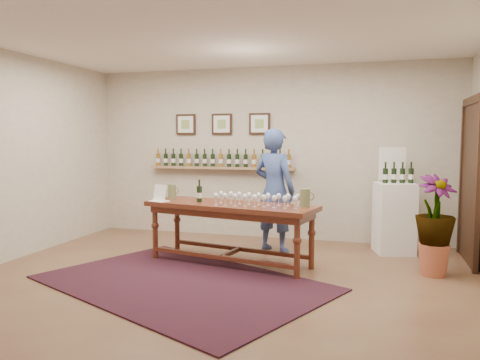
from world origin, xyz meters
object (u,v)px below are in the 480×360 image
(tasting_table, at_px, (230,213))
(potted_plant, at_px, (435,225))
(display_pedestal, at_px, (394,218))
(person, at_px, (274,190))

(tasting_table, relative_size, potted_plant, 2.25)
(tasting_table, xyz_separation_m, display_pedestal, (2.08, 1.23, -0.17))
(display_pedestal, relative_size, potted_plant, 0.97)
(potted_plant, bearing_deg, tasting_table, -175.91)
(potted_plant, bearing_deg, display_pedestal, 111.73)
(tasting_table, xyz_separation_m, person, (0.41, 0.85, 0.21))
(tasting_table, bearing_deg, display_pedestal, 42.17)
(tasting_table, relative_size, person, 1.32)
(display_pedestal, xyz_separation_m, potted_plant, (0.42, -1.05, 0.10))
(potted_plant, xyz_separation_m, person, (-2.09, 0.67, 0.28))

